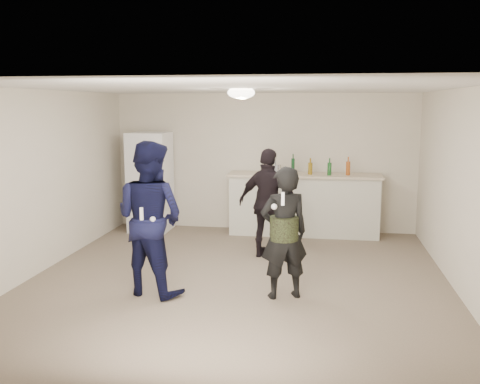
# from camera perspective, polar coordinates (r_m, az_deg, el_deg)

# --- Properties ---
(floor) EXTENTS (6.00, 6.00, 0.00)m
(floor) POSITION_cam_1_polar(r_m,az_deg,el_deg) (7.17, -0.25, -9.36)
(floor) COLOR #6B5B4C
(floor) RESTS_ON ground
(ceiling) EXTENTS (6.00, 6.00, 0.00)m
(ceiling) POSITION_cam_1_polar(r_m,az_deg,el_deg) (6.80, -0.27, 11.03)
(ceiling) COLOR silver
(ceiling) RESTS_ON wall_back
(wall_back) EXTENTS (6.00, 0.00, 6.00)m
(wall_back) POSITION_cam_1_polar(r_m,az_deg,el_deg) (9.82, 2.53, 3.19)
(wall_back) COLOR beige
(wall_back) RESTS_ON floor
(wall_front) EXTENTS (6.00, 0.00, 6.00)m
(wall_front) POSITION_cam_1_polar(r_m,az_deg,el_deg) (4.00, -7.14, -5.92)
(wall_front) COLOR beige
(wall_front) RESTS_ON floor
(wall_left) EXTENTS (0.00, 6.00, 6.00)m
(wall_left) POSITION_cam_1_polar(r_m,az_deg,el_deg) (7.79, -20.65, 1.00)
(wall_left) COLOR beige
(wall_left) RESTS_ON floor
(wall_right) EXTENTS (0.00, 6.00, 6.00)m
(wall_right) POSITION_cam_1_polar(r_m,az_deg,el_deg) (6.99, 22.60, -0.02)
(wall_right) COLOR beige
(wall_right) RESTS_ON floor
(counter) EXTENTS (2.60, 0.56, 1.05)m
(counter) POSITION_cam_1_polar(r_m,az_deg,el_deg) (9.55, 6.82, -1.45)
(counter) COLOR beige
(counter) RESTS_ON floor
(counter_top) EXTENTS (2.68, 0.64, 0.04)m
(counter_top) POSITION_cam_1_polar(r_m,az_deg,el_deg) (9.46, 6.89, 1.80)
(counter_top) COLOR beige
(counter_top) RESTS_ON counter
(fridge) EXTENTS (0.70, 0.70, 1.80)m
(fridge) POSITION_cam_1_polar(r_m,az_deg,el_deg) (9.92, -9.55, 1.09)
(fridge) COLOR white
(fridge) RESTS_ON floor
(fridge_handle) EXTENTS (0.02, 0.02, 0.60)m
(fridge_handle) POSITION_cam_1_polar(r_m,az_deg,el_deg) (9.43, -8.70, 3.14)
(fridge_handle) COLOR white
(fridge_handle) RESTS_ON fridge
(ceiling_dome) EXTENTS (0.36, 0.36, 0.16)m
(ceiling_dome) POSITION_cam_1_polar(r_m,az_deg,el_deg) (7.09, 0.13, 10.55)
(ceiling_dome) COLOR white
(ceiling_dome) RESTS_ON ceiling
(shaker) EXTENTS (0.08, 0.08, 0.17)m
(shaker) POSITION_cam_1_polar(r_m,az_deg,el_deg) (9.34, 4.14, 2.39)
(shaker) COLOR silver
(shaker) RESTS_ON counter_top
(man) EXTENTS (1.09, 0.96, 1.87)m
(man) POSITION_cam_1_polar(r_m,az_deg,el_deg) (6.56, -9.60, -2.77)
(man) COLOR #0E103B
(man) RESTS_ON floor
(woman) EXTENTS (0.68, 0.57, 1.59)m
(woman) POSITION_cam_1_polar(r_m,az_deg,el_deg) (6.36, 4.72, -4.38)
(woman) COLOR black
(woman) RESTS_ON floor
(camo_shorts) EXTENTS (0.34, 0.34, 0.28)m
(camo_shorts) POSITION_cam_1_polar(r_m,az_deg,el_deg) (6.35, 4.72, -3.89)
(camo_shorts) COLOR #2B3819
(camo_shorts) RESTS_ON woman
(spectator) EXTENTS (1.04, 0.66, 1.65)m
(spectator) POSITION_cam_1_polar(r_m,az_deg,el_deg) (8.03, 3.09, -1.24)
(spectator) COLOR black
(spectator) RESTS_ON floor
(remote_man) EXTENTS (0.04, 0.04, 0.15)m
(remote_man) POSITION_cam_1_polar(r_m,az_deg,el_deg) (6.28, -10.44, -2.29)
(remote_man) COLOR white
(remote_man) RESTS_ON man
(nunchuk_man) EXTENTS (0.07, 0.07, 0.07)m
(nunchuk_man) POSITION_cam_1_polar(r_m,az_deg,el_deg) (6.29, -9.29, -2.90)
(nunchuk_man) COLOR silver
(nunchuk_man) RESTS_ON man
(remote_woman) EXTENTS (0.04, 0.04, 0.15)m
(remote_woman) POSITION_cam_1_polar(r_m,az_deg,el_deg) (6.03, 4.60, -0.72)
(remote_woman) COLOR white
(remote_woman) RESTS_ON woman
(nunchuk_woman) EXTENTS (0.07, 0.07, 0.07)m
(nunchuk_woman) POSITION_cam_1_polar(r_m,az_deg,el_deg) (6.08, 3.67, -1.57)
(nunchuk_woman) COLOR silver
(nunchuk_woman) RESTS_ON woman
(bottle_cluster) EXTENTS (1.32, 0.18, 0.27)m
(bottle_cluster) POSITION_cam_1_polar(r_m,az_deg,el_deg) (9.37, 7.99, 2.52)
(bottle_cluster) COLOR #B3B7BE
(bottle_cluster) RESTS_ON counter_top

